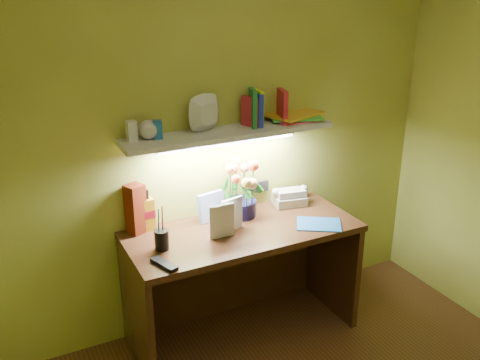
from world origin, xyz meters
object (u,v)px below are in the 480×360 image
at_px(desk_clock, 301,192).
at_px(whisky_bottle, 147,210).
at_px(desk, 243,283).
at_px(flower_bouquet, 241,190).
at_px(telephone, 290,196).

bearing_deg(desk_clock, whisky_bottle, 164.89).
distance_m(desk, whisky_bottle, 0.75).
height_order(desk, flower_bouquet, flower_bouquet).
height_order(flower_bouquet, whisky_bottle, flower_bouquet).
relative_size(desk_clock, whisky_bottle, 0.32).
relative_size(desk, telephone, 6.83).
bearing_deg(flower_bouquet, desk_clock, 7.35).
xyz_separation_m(flower_bouquet, telephone, (0.36, 0.01, -0.11)).
bearing_deg(whisky_bottle, flower_bouquet, -6.30).
xyz_separation_m(telephone, whisky_bottle, (-0.95, 0.06, 0.06)).
height_order(desk, whisky_bottle, whisky_bottle).
bearing_deg(flower_bouquet, telephone, 1.05).
bearing_deg(flower_bouquet, whisky_bottle, 173.70).
relative_size(telephone, whisky_bottle, 0.81).
distance_m(desk, telephone, 0.65).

